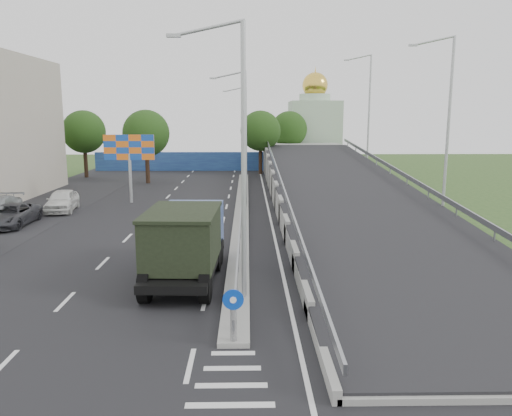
{
  "coord_description": "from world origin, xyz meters",
  "views": [
    {
      "loc": [
        0.44,
        -12.07,
        6.97
      ],
      "look_at": [
        0.88,
        13.68,
        2.2
      ],
      "focal_mm": 35.0,
      "sensor_mm": 36.0,
      "label": 1
    }
  ],
  "objects_px": {
    "lamp_post_mid": "(243,131)",
    "lamp_post_near": "(238,149)",
    "parked_car_e": "(62,201)",
    "billboard": "(129,151)",
    "sign_bollard": "(233,315)",
    "parked_car_c": "(11,215)",
    "lamp_post_far": "(245,126)",
    "church": "(314,128)",
    "dump_truck": "(186,239)"
  },
  "relations": [
    {
      "from": "sign_bollard",
      "to": "parked_car_e",
      "type": "bearing_deg",
      "value": 120.78
    },
    {
      "from": "lamp_post_mid",
      "to": "billboard",
      "type": "distance_m",
      "value": 9.47
    },
    {
      "from": "lamp_post_mid",
      "to": "parked_car_c",
      "type": "relative_size",
      "value": 1.98
    },
    {
      "from": "lamp_post_near",
      "to": "lamp_post_far",
      "type": "distance_m",
      "value": 40.0
    },
    {
      "from": "sign_bollard",
      "to": "lamp_post_far",
      "type": "xyz_separation_m",
      "value": [
        0.11,
        43.83,
        4.77
      ]
    },
    {
      "from": "sign_bollard",
      "to": "billboard",
      "type": "relative_size",
      "value": 0.3
    },
    {
      "from": "church",
      "to": "billboard",
      "type": "bearing_deg",
      "value": -120.7
    },
    {
      "from": "lamp_post_near",
      "to": "lamp_post_mid",
      "type": "distance_m",
      "value": 20.0
    },
    {
      "from": "lamp_post_mid",
      "to": "billboard",
      "type": "relative_size",
      "value": 1.83
    },
    {
      "from": "parked_car_c",
      "to": "lamp_post_far",
      "type": "bearing_deg",
      "value": 60.31
    },
    {
      "from": "lamp_post_near",
      "to": "parked_car_e",
      "type": "xyz_separation_m",
      "value": [
        -13.39,
        18.47,
        -5.0
      ]
    },
    {
      "from": "lamp_post_mid",
      "to": "lamp_post_near",
      "type": "bearing_deg",
      "value": -90.0
    },
    {
      "from": "lamp_post_far",
      "to": "dump_truck",
      "type": "xyz_separation_m",
      "value": [
        -2.3,
        -37.28,
        -4.03
      ]
    },
    {
      "from": "lamp_post_far",
      "to": "parked_car_c",
      "type": "distance_m",
      "value": 30.85
    },
    {
      "from": "church",
      "to": "billboard",
      "type": "relative_size",
      "value": 2.51
    },
    {
      "from": "church",
      "to": "lamp_post_far",
      "type": "bearing_deg",
      "value": -125.24
    },
    {
      "from": "lamp_post_near",
      "to": "billboard",
      "type": "bearing_deg",
      "value": 112.49
    },
    {
      "from": "sign_bollard",
      "to": "lamp_post_mid",
      "type": "relative_size",
      "value": 0.17
    },
    {
      "from": "parked_car_e",
      "to": "lamp_post_near",
      "type": "bearing_deg",
      "value": -62.04
    },
    {
      "from": "lamp_post_mid",
      "to": "dump_truck",
      "type": "distance_m",
      "value": 17.89
    },
    {
      "from": "lamp_post_near",
      "to": "lamp_post_mid",
      "type": "xyz_separation_m",
      "value": [
        0.0,
        20.0,
        0.0
      ]
    },
    {
      "from": "sign_bollard",
      "to": "parked_car_c",
      "type": "relative_size",
      "value": 0.33
    },
    {
      "from": "sign_bollard",
      "to": "parked_car_e",
      "type": "xyz_separation_m",
      "value": [
        -13.28,
        22.3,
        -0.23
      ]
    },
    {
      "from": "lamp_post_far",
      "to": "church",
      "type": "bearing_deg",
      "value": 54.76
    },
    {
      "from": "sign_bollard",
      "to": "lamp_post_far",
      "type": "relative_size",
      "value": 0.17
    },
    {
      "from": "sign_bollard",
      "to": "church",
      "type": "bearing_deg",
      "value": 80.19
    },
    {
      "from": "billboard",
      "to": "parked_car_c",
      "type": "bearing_deg",
      "value": -123.78
    },
    {
      "from": "sign_bollard",
      "to": "billboard",
      "type": "xyz_separation_m",
      "value": [
        -9.0,
        25.83,
        3.15
      ]
    },
    {
      "from": "sign_bollard",
      "to": "church",
      "type": "height_order",
      "value": "church"
    },
    {
      "from": "sign_bollard",
      "to": "billboard",
      "type": "height_order",
      "value": "billboard"
    },
    {
      "from": "billboard",
      "to": "dump_truck",
      "type": "relative_size",
      "value": 0.75
    },
    {
      "from": "dump_truck",
      "to": "lamp_post_near",
      "type": "bearing_deg",
      "value": -47.62
    },
    {
      "from": "church",
      "to": "billboard",
      "type": "height_order",
      "value": "church"
    },
    {
      "from": "dump_truck",
      "to": "parked_car_e",
      "type": "distance_m",
      "value": 19.28
    },
    {
      "from": "lamp_post_far",
      "to": "parked_car_e",
      "type": "xyz_separation_m",
      "value": [
        -13.39,
        -21.53,
        -5.0
      ]
    },
    {
      "from": "sign_bollard",
      "to": "billboard",
      "type": "distance_m",
      "value": 27.53
    },
    {
      "from": "lamp_post_mid",
      "to": "parked_car_e",
      "type": "height_order",
      "value": "lamp_post_mid"
    },
    {
      "from": "dump_truck",
      "to": "parked_car_e",
      "type": "xyz_separation_m",
      "value": [
        -11.09,
        15.75,
        -0.97
      ]
    },
    {
      "from": "parked_car_e",
      "to": "billboard",
      "type": "bearing_deg",
      "value": 31.5
    },
    {
      "from": "lamp_post_mid",
      "to": "church",
      "type": "bearing_deg",
      "value": 73.78
    },
    {
      "from": "lamp_post_mid",
      "to": "parked_car_e",
      "type": "relative_size",
      "value": 2.13
    },
    {
      "from": "parked_car_c",
      "to": "parked_car_e",
      "type": "bearing_deg",
      "value": 73.48
    },
    {
      "from": "sign_bollard",
      "to": "lamp_post_mid",
      "type": "xyz_separation_m",
      "value": [
        0.11,
        23.83,
        4.77
      ]
    },
    {
      "from": "lamp_post_far",
      "to": "parked_car_e",
      "type": "relative_size",
      "value": 2.13
    },
    {
      "from": "parked_car_c",
      "to": "church",
      "type": "bearing_deg",
      "value": 58.13
    },
    {
      "from": "sign_bollard",
      "to": "parked_car_c",
      "type": "distance_m",
      "value": 22.69
    },
    {
      "from": "billboard",
      "to": "parked_car_c",
      "type": "height_order",
      "value": "billboard"
    },
    {
      "from": "billboard",
      "to": "parked_car_c",
      "type": "relative_size",
      "value": 1.08
    },
    {
      "from": "sign_bollard",
      "to": "parked_car_c",
      "type": "height_order",
      "value": "sign_bollard"
    },
    {
      "from": "lamp_post_near",
      "to": "lamp_post_far",
      "type": "relative_size",
      "value": 1.0
    }
  ]
}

